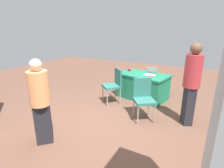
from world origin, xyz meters
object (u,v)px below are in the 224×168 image
at_px(chair_by_pillar, 143,97).
at_px(person_presenter, 192,81).
at_px(yarn_ball, 130,69).
at_px(scissors_red, 151,77).
at_px(laptop_silver, 150,73).
at_px(chair_tucked_right, 114,83).
at_px(person_attendee_standing, 40,99).
at_px(table_foreground, 143,86).

distance_m(chair_by_pillar, person_presenter, 1.07).
bearing_deg(yarn_ball, person_presenter, 147.75).
bearing_deg(scissors_red, laptop_silver, -102.19).
xyz_separation_m(chair_tucked_right, person_attendee_standing, (0.27, 2.24, 0.30)).
xyz_separation_m(person_presenter, scissors_red, (1.09, -0.81, -0.25)).
xyz_separation_m(table_foreground, person_attendee_standing, (0.88, 2.98, 0.49)).
distance_m(person_attendee_standing, scissors_red, 3.01).
height_order(chair_by_pillar, yarn_ball, chair_by_pillar).
distance_m(table_foreground, chair_tucked_right, 0.97).
relative_size(table_foreground, chair_by_pillar, 1.66).
bearing_deg(table_foreground, person_presenter, 143.44).
height_order(chair_tucked_right, chair_by_pillar, chair_tucked_right).
bearing_deg(laptop_silver, table_foreground, 5.86).
height_order(person_attendee_standing, laptop_silver, person_attendee_standing).
distance_m(chair_by_pillar, scissors_red, 1.07).
xyz_separation_m(table_foreground, chair_by_pillar, (-0.42, 1.24, 0.17)).
distance_m(chair_tucked_right, person_attendee_standing, 2.28).
bearing_deg(laptop_silver, chair_tucked_right, 43.91).
relative_size(person_attendee_standing, yarn_ball, 14.21).
relative_size(yarn_ball, scissors_red, 0.61).
distance_m(chair_tucked_right, person_presenter, 2.03).
bearing_deg(chair_tucked_right, chair_by_pillar, -164.56).
relative_size(chair_by_pillar, person_attendee_standing, 0.61).
height_order(chair_tucked_right, person_presenter, person_presenter).
bearing_deg(scissors_red, person_attendee_standing, 34.55).
xyz_separation_m(chair_tucked_right, chair_by_pillar, (-1.03, 0.50, -0.02)).
relative_size(chair_by_pillar, yarn_ball, 8.61).
height_order(person_presenter, person_attendee_standing, person_presenter).
bearing_deg(person_presenter, scissors_red, 28.16).
bearing_deg(yarn_ball, chair_tucked_right, 84.93).
distance_m(person_presenter, person_attendee_standing, 2.98).
distance_m(chair_tucked_right, scissors_red, 1.05).
height_order(chair_by_pillar, scissors_red, chair_by_pillar).
distance_m(chair_tucked_right, laptop_silver, 1.12).
xyz_separation_m(yarn_ball, scissors_red, (-0.80, 0.38, -0.05)).
distance_m(chair_by_pillar, yarn_ball, 1.72).
distance_m(person_presenter, laptop_silver, 1.57).
bearing_deg(person_presenter, chair_tucked_right, 57.05).
xyz_separation_m(person_attendee_standing, scissors_red, (-1.15, -2.78, -0.12)).
bearing_deg(chair_by_pillar, table_foreground, -107.04).
distance_m(laptop_silver, yarn_ball, 0.73).
bearing_deg(chair_by_pillar, chair_tucked_right, -61.81).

